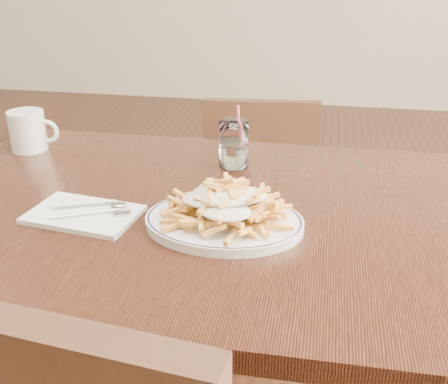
% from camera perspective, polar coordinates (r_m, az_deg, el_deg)
% --- Properties ---
extents(table, '(1.20, 0.80, 0.75)m').
position_cam_1_polar(table, '(1.13, -1.57, -5.16)').
color(table, black).
rests_on(table, ground).
extents(chair_far, '(0.39, 0.39, 0.78)m').
position_cam_1_polar(chair_far, '(1.93, 3.69, 0.24)').
color(chair_far, black).
rests_on(chair_far, ground).
extents(fries_plate, '(0.33, 0.30, 0.02)m').
position_cam_1_polar(fries_plate, '(1.02, 0.00, -3.05)').
color(fries_plate, silver).
rests_on(fries_plate, table).
extents(loaded_fries, '(0.25, 0.22, 0.06)m').
position_cam_1_polar(loaded_fries, '(1.00, 0.00, -0.87)').
color(loaded_fries, gold).
rests_on(loaded_fries, fries_plate).
extents(napkin, '(0.22, 0.16, 0.01)m').
position_cam_1_polar(napkin, '(1.09, -14.07, -2.23)').
color(napkin, white).
rests_on(napkin, table).
extents(cutlery, '(0.16, 0.12, 0.01)m').
position_cam_1_polar(cutlery, '(1.09, -14.02, -1.75)').
color(cutlery, silver).
rests_on(cutlery, napkin).
extents(water_glass, '(0.07, 0.07, 0.15)m').
position_cam_1_polar(water_glass, '(1.28, 0.98, 4.61)').
color(water_glass, white).
rests_on(water_glass, table).
extents(coffee_mug, '(0.12, 0.09, 0.10)m').
position_cam_1_polar(coffee_mug, '(1.47, -19.24, 5.89)').
color(coffee_mug, silver).
rests_on(coffee_mug, table).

